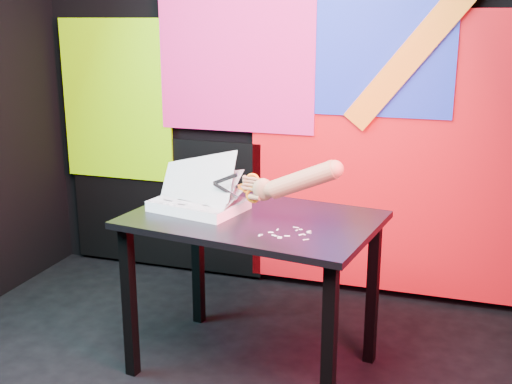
% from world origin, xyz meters
% --- Properties ---
extents(room, '(3.01, 3.01, 2.71)m').
position_xyz_m(room, '(0.00, 0.00, 1.35)').
color(room, black).
rests_on(room, ground).
extents(backdrop, '(2.88, 0.05, 2.08)m').
position_xyz_m(backdrop, '(0.06, 1.46, 0.96)').
color(backdrop, red).
rests_on(backdrop, ground).
extents(work_table, '(1.16, 0.86, 0.75)m').
position_xyz_m(work_table, '(0.18, 0.48, 0.65)').
color(work_table, black).
rests_on(work_table, ground).
extents(printout_stack, '(0.45, 0.37, 0.30)m').
position_xyz_m(printout_stack, '(-0.09, 0.50, 0.78)').
color(printout_stack, white).
rests_on(printout_stack, work_table).
extents(scissors, '(0.23, 0.04, 0.13)m').
position_xyz_m(scissors, '(0.18, 0.44, 0.89)').
color(scissors, silver).
rests_on(scissors, printout_stack).
extents(hand_forearm, '(0.44, 0.12, 0.21)m').
position_xyz_m(hand_forearm, '(0.39, 0.41, 0.95)').
color(hand_forearm, '#8A5E41').
rests_on(hand_forearm, work_table).
extents(paper_clippings, '(0.21, 0.16, 0.00)m').
position_xyz_m(paper_clippings, '(0.39, 0.30, 0.75)').
color(paper_clippings, silver).
rests_on(paper_clippings, work_table).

